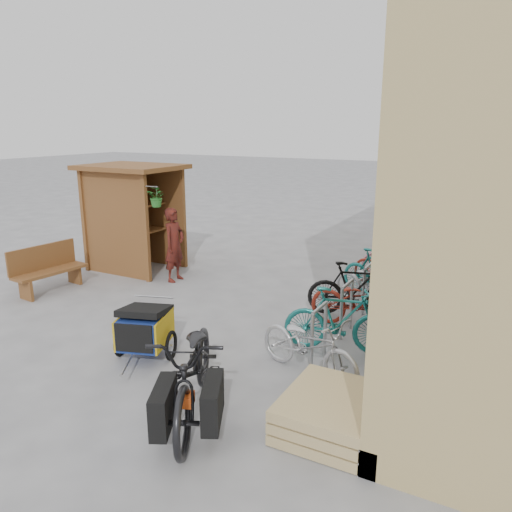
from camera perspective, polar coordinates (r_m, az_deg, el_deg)
The scene contains 17 objects.
ground at distance 8.27m, azimuth -8.11°, elevation -8.66°, with size 80.00×80.00×0.00m, color #9C9C9F.
kiosk at distance 11.72m, azimuth -14.22°, elevation 5.94°, with size 2.49×1.65×2.40m.
bike_rack at distance 9.18m, azimuth 12.68°, elevation -3.02°, with size 0.05×5.35×0.86m.
pallet_stack at distance 5.79m, azimuth 8.57°, elevation -17.30°, with size 1.00×1.20×0.40m.
bench at distance 10.85m, azimuth -22.73°, elevation -1.27°, with size 0.60×1.52×0.94m.
shopping_carts at distance 13.24m, azimuth 20.90°, elevation 2.08°, with size 0.55×1.85×0.98m.
child_trailer at distance 7.39m, azimuth -12.60°, elevation -7.98°, with size 0.92×1.41×0.82m.
cargo_bike at distance 5.82m, azimuth -7.02°, elevation -12.92°, with size 1.69×2.34×1.17m.
person_kiosk at distance 10.74m, azimuth -9.32°, elevation 1.27°, with size 0.58×0.38×1.58m, color maroon.
bike_0 at distance 6.77m, azimuth 6.06°, elevation -10.10°, with size 0.57×1.64×0.86m, color #B2B2B7.
bike_1 at distance 7.47m, azimuth 9.55°, elevation -7.24°, with size 0.46×1.64×0.99m, color #1C706D.
bike_2 at distance 8.33m, azimuth 12.22°, elevation -5.18°, with size 0.63×1.80×0.94m, color maroon.
bike_3 at distance 8.87m, azimuth 11.18°, elevation -3.76°, with size 0.46×1.63×0.98m, color black.
bike_4 at distance 9.53m, azimuth 13.29°, elevation -3.03°, with size 0.55×1.58×0.83m, color #B2B2B7.
bike_5 at distance 9.94m, azimuth 13.79°, elevation -1.99°, with size 0.44×1.56×0.94m, color #1C706D.
bike_6 at distance 10.67m, azimuth 15.08°, elevation -1.26°, with size 0.54×1.56×0.82m, color maroon.
bike_7 at distance 11.20m, azimuth 15.82°, elevation -0.33°, with size 0.42×1.50×0.90m, color #C68091.
Camera 1 is at (4.57, -6.05, 3.28)m, focal length 35.00 mm.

